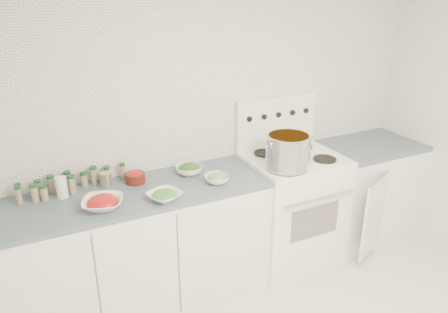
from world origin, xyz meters
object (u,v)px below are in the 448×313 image
(bowl_tomato, at_px, (103,203))
(bowl_snowpea, at_px, (164,195))
(stove, at_px, (290,204))
(stock_pot, at_px, (288,150))

(bowl_tomato, distance_m, bowl_snowpea, 0.40)
(bowl_tomato, bearing_deg, bowl_snowpea, -9.72)
(stove, relative_size, stock_pot, 3.86)
(stock_pot, xyz_separation_m, bowl_tomato, (-1.38, 0.05, -0.15))
(stove, bearing_deg, bowl_snowpea, -170.65)
(stove, distance_m, stock_pot, 0.64)
(stock_pot, relative_size, bowl_tomato, 1.06)
(bowl_tomato, xyz_separation_m, bowl_snowpea, (0.39, -0.07, -0.01))
(stock_pot, bearing_deg, bowl_snowpea, -179.27)
(bowl_snowpea, bearing_deg, stock_pot, 0.73)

